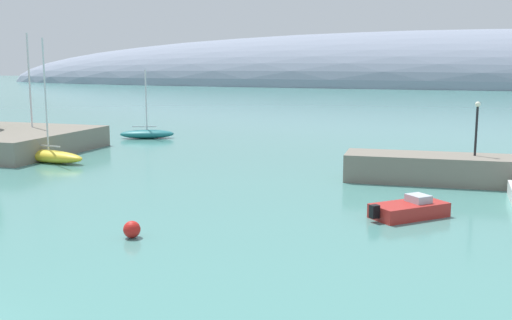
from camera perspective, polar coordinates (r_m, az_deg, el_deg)
The scene contains 7 objects.
distant_ridge at distance 220.81m, azimuth 19.69°, elevation 6.66°, with size 376.17×65.80×38.65m, color gray.
sailboat_teal_near_shore at distance 65.63m, azimuth -10.39°, elevation 2.51°, with size 6.13×4.12×7.37m.
sailboat_yellow_mid_mooring at distance 51.75m, azimuth -19.22°, elevation 0.41°, with size 7.21×2.67×10.08m.
sailboat_sand_outer_mooring at distance 61.64m, azimuth -20.56°, elevation 1.76°, with size 6.36×2.93×10.88m.
motorboat_red_outer at distance 32.69m, azimuth 14.45°, elevation -4.60°, with size 4.23×4.21×1.16m.
mooring_buoy_red at distance 28.62m, azimuth -11.80°, elevation -6.52°, with size 0.81×0.81×0.81m, color red.
harbor_lamp_post at distance 42.62m, azimuth 20.38°, elevation 3.45°, with size 0.36×0.36×3.65m.
Camera 1 is at (14.69, -12.39, 8.11)m, focal length 41.78 mm.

